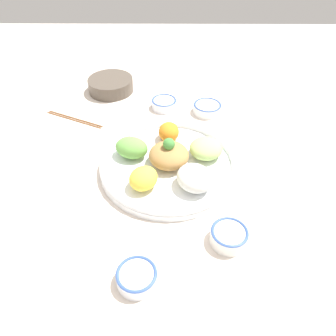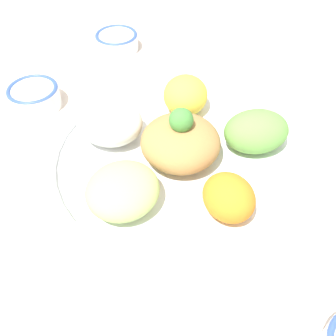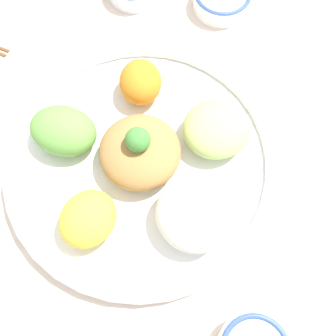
{
  "view_description": "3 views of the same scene",
  "coord_description": "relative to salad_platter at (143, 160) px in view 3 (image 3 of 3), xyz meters",
  "views": [
    {
      "loc": [
        -0.01,
        -0.74,
        0.66
      ],
      "look_at": [
        -0.01,
        -0.06,
        0.04
      ],
      "focal_mm": 35.0,
      "sensor_mm": 36.0,
      "label": 1
    },
    {
      "loc": [
        0.22,
        0.32,
        0.44
      ],
      "look_at": [
        0.02,
        -0.01,
        0.02
      ],
      "focal_mm": 42.0,
      "sensor_mm": 36.0,
      "label": 2
    },
    {
      "loc": [
        0.03,
        -0.24,
        0.56
      ],
      "look_at": [
        0.03,
        -0.04,
        0.02
      ],
      "focal_mm": 42.0,
      "sensor_mm": 36.0,
      "label": 3
    }
  ],
  "objects": [
    {
      "name": "serving_spoon_main",
      "position": [
        0.28,
        0.15,
        -0.02
      ],
      "size": [
        0.14,
        0.05,
        0.01
      ],
      "rotation": [
        0.0,
        0.0,
        0.21
      ],
      "color": "white",
      "rests_on": "ground_plane"
    },
    {
      "name": "salad_platter",
      "position": [
        0.0,
        0.0,
        0.0
      ],
      "size": [
        0.4,
        0.4,
        0.11
      ],
      "color": "white",
      "rests_on": "ground_plane"
    },
    {
      "name": "ground_plane",
      "position": [
        0.0,
        0.03,
        -0.03
      ],
      "size": [
        2.4,
        2.4,
        0.0
      ],
      "primitive_type": "plane",
      "color": "silver"
    }
  ]
}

